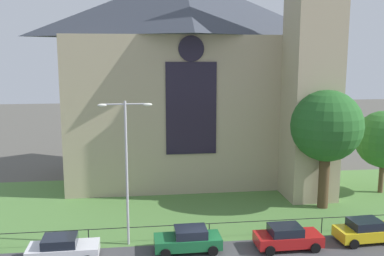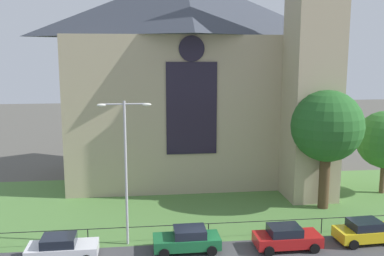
{
  "view_description": "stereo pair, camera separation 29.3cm",
  "coord_description": "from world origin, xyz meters",
  "px_view_note": "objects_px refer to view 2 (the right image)",
  "views": [
    {
      "loc": [
        -3.87,
        -24.51,
        12.21
      ],
      "look_at": [
        0.31,
        8.0,
        6.7
      ],
      "focal_mm": 40.28,
      "sensor_mm": 36.0,
      "label": 1
    },
    {
      "loc": [
        -3.58,
        -24.55,
        12.21
      ],
      "look_at": [
        0.31,
        8.0,
        6.7
      ],
      "focal_mm": 40.28,
      "sensor_mm": 36.0,
      "label": 2
    }
  ],
  "objects_px": {
    "streetlamp_near": "(126,156)",
    "parked_car_green": "(187,240)",
    "parked_car_red": "(287,237)",
    "parked_car_yellow": "(367,231)",
    "church_building": "(193,76)",
    "parked_car_white": "(62,248)",
    "tree_right_near": "(327,127)"
  },
  "relations": [
    {
      "from": "parked_car_green",
      "to": "parked_car_red",
      "type": "distance_m",
      "value": 6.36
    },
    {
      "from": "streetlamp_near",
      "to": "parked_car_yellow",
      "type": "bearing_deg",
      "value": -5.72
    },
    {
      "from": "church_building",
      "to": "parked_car_red",
      "type": "xyz_separation_m",
      "value": [
        3.97,
        -17.06,
        -9.53
      ]
    },
    {
      "from": "parked_car_red",
      "to": "tree_right_near",
      "type": "bearing_deg",
      "value": 51.13
    },
    {
      "from": "parked_car_green",
      "to": "parked_car_yellow",
      "type": "xyz_separation_m",
      "value": [
        11.94,
        -0.12,
        0.0
      ]
    },
    {
      "from": "church_building",
      "to": "parked_car_red",
      "type": "distance_m",
      "value": 19.94
    },
    {
      "from": "tree_right_near",
      "to": "church_building",
      "type": "bearing_deg",
      "value": 132.99
    },
    {
      "from": "tree_right_near",
      "to": "streetlamp_near",
      "type": "bearing_deg",
      "value": -162.06
    },
    {
      "from": "church_building",
      "to": "parked_car_yellow",
      "type": "distance_m",
      "value": 21.52
    },
    {
      "from": "parked_car_green",
      "to": "parked_car_red",
      "type": "relative_size",
      "value": 1.0
    },
    {
      "from": "tree_right_near",
      "to": "streetlamp_near",
      "type": "xyz_separation_m",
      "value": [
        -15.6,
        -5.05,
        -0.78
      ]
    },
    {
      "from": "streetlamp_near",
      "to": "parked_car_yellow",
      "type": "height_order",
      "value": "streetlamp_near"
    },
    {
      "from": "church_building",
      "to": "tree_right_near",
      "type": "relative_size",
      "value": 2.71
    },
    {
      "from": "church_building",
      "to": "streetlamp_near",
      "type": "distance_m",
      "value": 16.96
    },
    {
      "from": "parked_car_white",
      "to": "parked_car_yellow",
      "type": "relative_size",
      "value": 0.99
    },
    {
      "from": "church_building",
      "to": "parked_car_yellow",
      "type": "height_order",
      "value": "church_building"
    },
    {
      "from": "streetlamp_near",
      "to": "parked_car_yellow",
      "type": "distance_m",
      "value": 16.62
    },
    {
      "from": "streetlamp_near",
      "to": "parked_car_green",
      "type": "height_order",
      "value": "streetlamp_near"
    },
    {
      "from": "church_building",
      "to": "parked_car_white",
      "type": "xyz_separation_m",
      "value": [
        -10.04,
        -16.96,
        -9.53
      ]
    },
    {
      "from": "tree_right_near",
      "to": "parked_car_white",
      "type": "relative_size",
      "value": 2.27
    },
    {
      "from": "parked_car_green",
      "to": "parked_car_red",
      "type": "height_order",
      "value": "same"
    },
    {
      "from": "parked_car_yellow",
      "to": "tree_right_near",
      "type": "bearing_deg",
      "value": 88.26
    },
    {
      "from": "church_building",
      "to": "parked_car_white",
      "type": "relative_size",
      "value": 6.16
    },
    {
      "from": "parked_car_green",
      "to": "church_building",
      "type": "bearing_deg",
      "value": -98.66
    },
    {
      "from": "church_building",
      "to": "streetlamp_near",
      "type": "relative_size",
      "value": 2.75
    },
    {
      "from": "church_building",
      "to": "parked_car_yellow",
      "type": "xyz_separation_m",
      "value": [
        9.56,
        -16.75,
        -9.53
      ]
    },
    {
      "from": "tree_right_near",
      "to": "parked_car_red",
      "type": "height_order",
      "value": "tree_right_near"
    },
    {
      "from": "parked_car_red",
      "to": "parked_car_yellow",
      "type": "distance_m",
      "value": 5.6
    },
    {
      "from": "tree_right_near",
      "to": "parked_car_red",
      "type": "xyz_separation_m",
      "value": [
        -5.48,
        -6.93,
        -5.93
      ]
    },
    {
      "from": "parked_car_green",
      "to": "tree_right_near",
      "type": "bearing_deg",
      "value": -151.7
    },
    {
      "from": "parked_car_red",
      "to": "parked_car_yellow",
      "type": "relative_size",
      "value": 0.98
    },
    {
      "from": "church_building",
      "to": "parked_car_green",
      "type": "height_order",
      "value": "church_building"
    }
  ]
}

